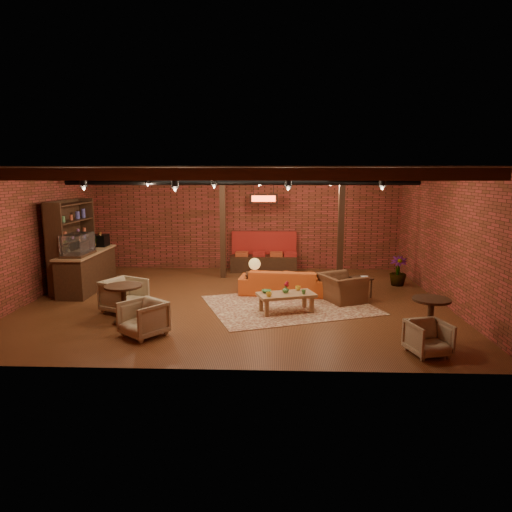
{
  "coord_description": "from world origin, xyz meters",
  "views": [
    {
      "loc": [
        0.91,
        -10.83,
        3.08
      ],
      "look_at": [
        0.48,
        0.2,
        1.1
      ],
      "focal_mm": 32.0,
      "sensor_mm": 36.0,
      "label": 1
    }
  ],
  "objects_px": {
    "side_table_book": "(361,279)",
    "side_table_lamp": "(255,267)",
    "armchair_far": "(428,337)",
    "armchair_a": "(124,294)",
    "coffee_table": "(286,295)",
    "armchair_right": "(341,283)",
    "armchair_b": "(143,317)",
    "sofa": "(283,282)",
    "round_table_right": "(431,313)",
    "round_table_left": "(124,297)",
    "plant_tall": "(400,242)"
  },
  "relations": [
    {
      "from": "armchair_right",
      "to": "armchair_b",
      "type": "bearing_deg",
      "value": 96.82
    },
    {
      "from": "coffee_table",
      "to": "armchair_far",
      "type": "height_order",
      "value": "coffee_table"
    },
    {
      "from": "side_table_book",
      "to": "side_table_lamp",
      "type": "bearing_deg",
      "value": 176.96
    },
    {
      "from": "armchair_b",
      "to": "armchair_right",
      "type": "xyz_separation_m",
      "value": [
        4.17,
        2.6,
        0.07
      ]
    },
    {
      "from": "sofa",
      "to": "round_table_left",
      "type": "relative_size",
      "value": 2.78
    },
    {
      "from": "sofa",
      "to": "armchair_b",
      "type": "relative_size",
      "value": 2.95
    },
    {
      "from": "round_table_left",
      "to": "side_table_book",
      "type": "relative_size",
      "value": 1.34
    },
    {
      "from": "armchair_a",
      "to": "armchair_far",
      "type": "height_order",
      "value": "armchair_a"
    },
    {
      "from": "armchair_a",
      "to": "armchair_far",
      "type": "distance_m",
      "value": 6.46
    },
    {
      "from": "round_table_right",
      "to": "armchair_far",
      "type": "distance_m",
      "value": 0.77
    },
    {
      "from": "side_table_book",
      "to": "armchair_far",
      "type": "distance_m",
      "value": 3.79
    },
    {
      "from": "side_table_lamp",
      "to": "armchair_a",
      "type": "bearing_deg",
      "value": -150.42
    },
    {
      "from": "coffee_table",
      "to": "side_table_book",
      "type": "height_order",
      "value": "coffee_table"
    },
    {
      "from": "armchair_right",
      "to": "sofa",
      "type": "bearing_deg",
      "value": 40.38
    },
    {
      "from": "side_table_lamp",
      "to": "round_table_left",
      "type": "relative_size",
      "value": 1.2
    },
    {
      "from": "round_table_left",
      "to": "armchair_right",
      "type": "relative_size",
      "value": 0.78
    },
    {
      "from": "armchair_far",
      "to": "plant_tall",
      "type": "distance_m",
      "value": 5.17
    },
    {
      "from": "side_table_lamp",
      "to": "armchair_a",
      "type": "xyz_separation_m",
      "value": [
        -2.88,
        -1.64,
        -0.31
      ]
    },
    {
      "from": "side_table_lamp",
      "to": "armchair_b",
      "type": "distance_m",
      "value": 3.77
    },
    {
      "from": "coffee_table",
      "to": "armchair_far",
      "type": "bearing_deg",
      "value": -44.78
    },
    {
      "from": "sofa",
      "to": "round_table_right",
      "type": "bearing_deg",
      "value": 134.59
    },
    {
      "from": "armchair_a",
      "to": "plant_tall",
      "type": "bearing_deg",
      "value": -41.85
    },
    {
      "from": "round_table_left",
      "to": "armchair_right",
      "type": "height_order",
      "value": "armchair_right"
    },
    {
      "from": "round_table_left",
      "to": "round_table_right",
      "type": "relative_size",
      "value": 0.99
    },
    {
      "from": "side_table_lamp",
      "to": "armchair_far",
      "type": "bearing_deg",
      "value": -50.99
    },
    {
      "from": "side_table_book",
      "to": "armchair_right",
      "type": "bearing_deg",
      "value": -142.9
    },
    {
      "from": "armchair_right",
      "to": "round_table_right",
      "type": "xyz_separation_m",
      "value": [
        1.26,
        -2.64,
        0.09
      ]
    },
    {
      "from": "round_table_right",
      "to": "armchair_b",
      "type": "bearing_deg",
      "value": 179.56
    },
    {
      "from": "armchair_a",
      "to": "armchair_right",
      "type": "distance_m",
      "value": 5.15
    },
    {
      "from": "armchair_b",
      "to": "side_table_book",
      "type": "relative_size",
      "value": 1.27
    },
    {
      "from": "armchair_a",
      "to": "armchair_right",
      "type": "xyz_separation_m",
      "value": [
        5.04,
        1.07,
        0.03
      ]
    },
    {
      "from": "side_table_lamp",
      "to": "armchair_right",
      "type": "xyz_separation_m",
      "value": [
        2.15,
        -0.57,
        -0.28
      ]
    },
    {
      "from": "armchair_b",
      "to": "plant_tall",
      "type": "height_order",
      "value": "plant_tall"
    },
    {
      "from": "sofa",
      "to": "round_table_right",
      "type": "height_order",
      "value": "round_table_right"
    },
    {
      "from": "coffee_table",
      "to": "armchair_far",
      "type": "xyz_separation_m",
      "value": [
        2.4,
        -2.38,
        -0.06
      ]
    },
    {
      "from": "side_table_lamp",
      "to": "armchair_b",
      "type": "height_order",
      "value": "side_table_lamp"
    },
    {
      "from": "sofa",
      "to": "side_table_book",
      "type": "bearing_deg",
      "value": 179.04
    },
    {
      "from": "coffee_table",
      "to": "side_table_lamp",
      "type": "height_order",
      "value": "side_table_lamp"
    },
    {
      "from": "sofa",
      "to": "armchair_far",
      "type": "height_order",
      "value": "armchair_far"
    },
    {
      "from": "sofa",
      "to": "armchair_far",
      "type": "distance_m",
      "value": 4.66
    },
    {
      "from": "round_table_right",
      "to": "coffee_table",
      "type": "bearing_deg",
      "value": 147.55
    },
    {
      "from": "armchair_right",
      "to": "plant_tall",
      "type": "xyz_separation_m",
      "value": [
        1.82,
        1.69,
        0.79
      ]
    },
    {
      "from": "coffee_table",
      "to": "plant_tall",
      "type": "height_order",
      "value": "plant_tall"
    },
    {
      "from": "coffee_table",
      "to": "armchair_right",
      "type": "xyz_separation_m",
      "value": [
        1.39,
        0.96,
        0.06
      ]
    },
    {
      "from": "armchair_far",
      "to": "armchair_a",
      "type": "bearing_deg",
      "value": 144.29
    },
    {
      "from": "armchair_b",
      "to": "armchair_far",
      "type": "xyz_separation_m",
      "value": [
        5.17,
        -0.74,
        -0.05
      ]
    },
    {
      "from": "plant_tall",
      "to": "coffee_table",
      "type": "bearing_deg",
      "value": -140.47
    },
    {
      "from": "armchair_far",
      "to": "round_table_left",
      "type": "bearing_deg",
      "value": 150.17
    },
    {
      "from": "coffee_table",
      "to": "armchair_right",
      "type": "relative_size",
      "value": 1.36
    },
    {
      "from": "coffee_table",
      "to": "sofa",
      "type": "bearing_deg",
      "value": 90.8
    }
  ]
}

